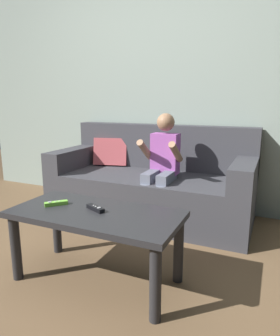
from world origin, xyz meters
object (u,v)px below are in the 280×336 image
(coffee_table, at_px, (96,223))
(person_seated_on_couch, at_px, (162,163))
(game_remote_lime_center, at_px, (56,203))
(game_remote_black_near_edge, at_px, (95,208))
(couch, at_px, (151,185))

(coffee_table, bearing_deg, person_seated_on_couch, 86.86)
(person_seated_on_couch, distance_m, game_remote_lime_center, 1.04)
(person_seated_on_couch, distance_m, game_remote_black_near_edge, 0.97)
(couch, xyz_separation_m, game_remote_black_near_edge, (0.10, -1.14, 0.16))
(coffee_table, distance_m, game_remote_black_near_edge, 0.09)
(game_remote_black_near_edge, distance_m, game_remote_lime_center, 0.27)
(person_seated_on_couch, height_order, coffee_table, person_seated_on_couch)
(coffee_table, xyz_separation_m, game_remote_lime_center, (-0.28, -0.01, 0.09))
(person_seated_on_couch, bearing_deg, game_remote_black_near_edge, -93.73)
(game_remote_black_near_edge, height_order, game_remote_lime_center, same)
(game_remote_lime_center, bearing_deg, person_seated_on_couch, 71.30)
(couch, relative_size, person_seated_on_couch, 1.89)
(couch, relative_size, game_remote_black_near_edge, 12.92)
(couch, bearing_deg, person_seated_on_couch, -47.68)
(couch, bearing_deg, coffee_table, -84.40)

